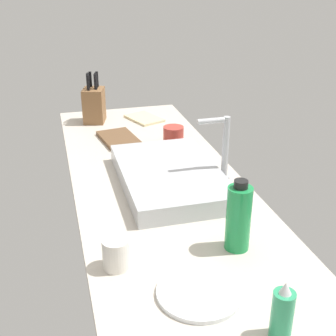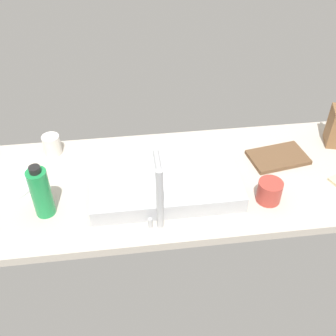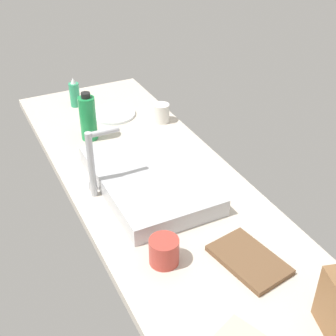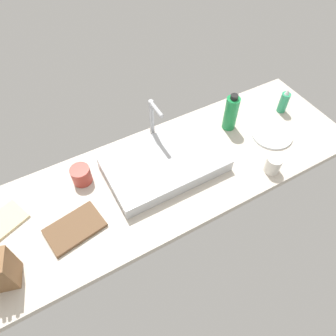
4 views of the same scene
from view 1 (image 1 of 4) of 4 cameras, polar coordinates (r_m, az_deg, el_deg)
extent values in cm
cube|color=beige|center=(168.50, -0.95, -2.70)|extent=(195.91, 62.87, 3.50)
cube|color=#B7BABF|center=(166.85, 0.22, -1.07)|extent=(55.95, 34.93, 6.49)
cylinder|color=#B7BABF|center=(165.67, 7.18, 2.16)|extent=(2.40, 2.40, 25.65)
cylinder|color=#B7BABF|center=(159.66, 5.58, 5.90)|extent=(2.00, 10.88, 2.00)
cylinder|color=#B7BABF|center=(167.16, 7.42, -1.71)|extent=(1.60, 1.60, 4.00)
cube|color=brown|center=(235.18, -9.24, 7.74)|extent=(14.27, 12.92, 17.18)
cylinder|color=black|center=(235.68, -9.69, 10.88)|extent=(1.74, 1.74, 7.69)
cylinder|color=black|center=(235.40, -8.87, 10.92)|extent=(1.74, 1.74, 7.69)
cylinder|color=black|center=(233.46, -9.93, 10.74)|extent=(1.74, 1.74, 7.69)
cylinder|color=black|center=(232.42, -9.01, 10.74)|extent=(1.74, 1.74, 7.69)
cylinder|color=black|center=(231.69, -10.01, 10.63)|extent=(1.74, 1.74, 7.69)
cylinder|color=black|center=(230.15, -9.08, 10.60)|extent=(1.74, 1.74, 7.69)
cylinder|color=black|center=(229.04, -9.99, 10.47)|extent=(1.74, 1.74, 7.69)
cube|color=brown|center=(210.26, -6.17, 3.66)|extent=(25.58, 18.47, 1.80)
cylinder|color=#2D9966|center=(105.89, 14.08, -17.41)|extent=(4.92, 4.92, 11.79)
cone|color=silver|center=(101.24, 14.51, -14.32)|extent=(2.71, 2.71, 2.80)
cylinder|color=#1E8E47|center=(129.65, 8.80, -6.26)|extent=(7.08, 7.08, 19.27)
cylinder|color=black|center=(124.54, 9.12, -2.01)|extent=(3.90, 3.90, 2.20)
cylinder|color=white|center=(117.07, 3.93, -15.25)|extent=(21.46, 21.46, 1.20)
cube|color=beige|center=(237.97, -2.99, 6.21)|extent=(22.94, 19.31, 1.20)
cylinder|color=#B23D33|center=(202.91, 0.68, 4.04)|extent=(9.11, 9.11, 8.51)
cylinder|color=silver|center=(124.07, -6.53, -10.60)|extent=(7.31, 7.31, 8.63)
camera|label=2|loc=(2.07, 39.97, 29.18)|focal=44.03mm
camera|label=3|loc=(2.91, 4.85, 29.50)|focal=49.62mm
camera|label=4|loc=(1.99, -33.21, 33.87)|focal=32.90mm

